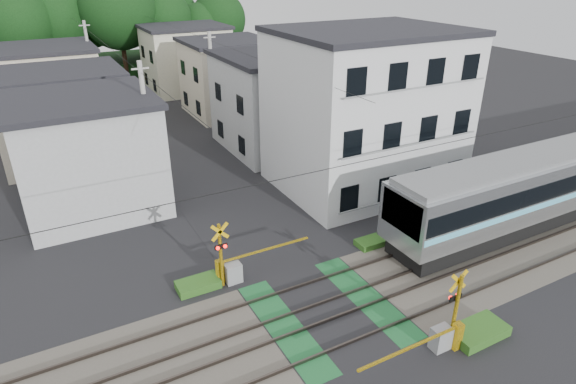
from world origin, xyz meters
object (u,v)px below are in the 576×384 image
crossing_signal_near (445,333)px  apartment_block (365,111)px  pedestrian (139,97)px  crossing_signal_far (231,268)px

crossing_signal_near → apartment_block: (5.91, 13.15, 3.94)m
crossing_signal_near → pedestrian: size_ratio=2.70×
crossing_signal_near → crossing_signal_far: (-5.17, 7.31, 0.00)m
crossing_signal_far → apartment_block: bearing=27.8°
crossing_signal_far → apartment_block: size_ratio=0.46×
crossing_signal_near → crossing_signal_far: same height
apartment_block → pedestrian: 26.14m
pedestrian → crossing_signal_near: bearing=114.4°
crossing_signal_near → crossing_signal_far: 8.95m
pedestrian → crossing_signal_far: bearing=105.5°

